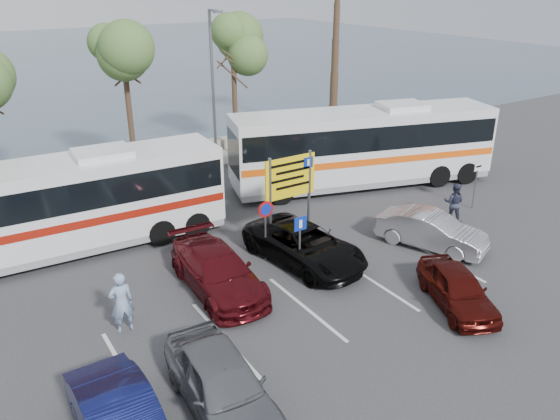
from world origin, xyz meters
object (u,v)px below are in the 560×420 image
car_maroon (217,271)px  car_silver_b (431,231)px  direction_sign (290,184)px  car_red (457,288)px  pedestrian_near (122,303)px  coach_bus_right (363,149)px  coach_bus_left (58,210)px  pedestrian_far (454,203)px  street_lamp_right (213,80)px  suv_black (304,245)px  car_silver_a (222,384)px

car_maroon → car_silver_b: 8.48m
direction_sign → car_silver_b: 5.71m
car_red → pedestrian_near: 10.29m
direction_sign → car_red: 7.16m
direction_sign → coach_bus_right: (6.50, 3.30, -0.56)m
coach_bus_left → pedestrian_far: (14.57, -6.00, -0.89)m
coach_bus_right → pedestrian_far: bearing=-86.1°
street_lamp_right → pedestrian_far: (4.87, -12.52, -3.73)m
street_lamp_right → coach_bus_right: (4.50, -7.02, -2.73)m
suv_black → pedestrian_far: bearing=-11.4°
car_maroon → pedestrian_near: size_ratio=2.52×
car_maroon → suv_black: bearing=2.9°
car_maroon → car_silver_b: (8.32, -1.64, -0.02)m
car_red → car_silver_b: car_silver_b is taller
coach_bus_left → pedestrian_near: 6.13m
coach_bus_left → car_maroon: coach_bus_left is taller
coach_bus_left → pedestrian_near: coach_bus_left is taller
street_lamp_right → coach_bus_left: street_lamp_right is taller
pedestrian_far → street_lamp_right: bearing=-13.9°
car_maroon → suv_black: car_maroon is taller
direction_sign → coach_bus_right: size_ratio=0.27×
street_lamp_right → pedestrian_far: street_lamp_right is taller
direction_sign → car_silver_a: bearing=-133.8°
car_red → car_silver_b: bearing=77.9°
car_red → coach_bus_left: bearing=156.2°
street_lamp_right → car_maroon: size_ratio=1.64×
direction_sign → car_red: direction_sign is taller
car_maroon → coach_bus_left: bearing=126.7°
suv_black → coach_bus_right: bearing=28.0°
car_red → car_silver_b: (2.40, 3.33, 0.07)m
street_lamp_right → car_silver_a: (-8.42, -17.02, -3.84)m
street_lamp_right → coach_bus_right: 8.77m
direction_sign → suv_black: size_ratio=0.72×
car_maroon → suv_black: 3.52m
coach_bus_right → pedestrian_far: (0.37, -5.50, -0.99)m
direction_sign → car_silver_b: bearing=-37.8°
direction_sign → coach_bus_right: bearing=27.0°
coach_bus_right → car_silver_b: (-2.20, -6.64, -1.17)m
coach_bus_right → direction_sign: bearing=-153.0°
car_red → pedestrian_near: size_ratio=1.90×
pedestrian_near → car_silver_a: bearing=104.5°
pedestrian_near → car_maroon: bearing=-168.4°
car_silver_a → coach_bus_right: bearing=42.0°
car_silver_a → pedestrian_far: (13.29, 4.50, 0.11)m
car_silver_a → suv_black: (5.92, 5.00, -0.06)m
coach_bus_left → car_silver_a: (1.29, -10.50, -1.00)m
suv_black → pedestrian_near: pedestrian_near is taller
coach_bus_left → pedestrian_far: bearing=-22.4°
suv_black → coach_bus_left: bearing=135.1°
coach_bus_right → car_silver_a: (-12.92, -10.00, -1.11)m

